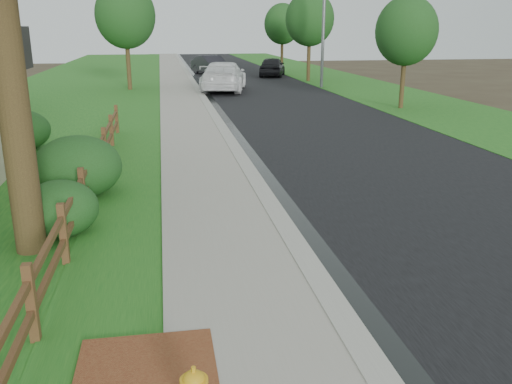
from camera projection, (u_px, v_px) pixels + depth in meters
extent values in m
plane|color=#372A1E|center=(318.00, 334.00, 7.10)|extent=(120.00, 120.00, 0.00)
cube|color=black|center=(248.00, 81.00, 40.85)|extent=(8.00, 90.00, 0.02)
cube|color=gray|center=(193.00, 81.00, 40.16)|extent=(0.40, 90.00, 0.12)
cube|color=black|center=(197.00, 82.00, 40.22)|extent=(0.50, 90.00, 0.00)
cube|color=gray|center=(175.00, 82.00, 39.95)|extent=(2.20, 90.00, 0.10)
cube|color=#19581A|center=(149.00, 82.00, 39.65)|extent=(1.60, 90.00, 0.06)
cube|color=#19581A|center=(75.00, 84.00, 38.81)|extent=(9.00, 90.00, 0.04)
cube|color=#19581A|center=(336.00, 80.00, 41.97)|extent=(6.00, 90.00, 0.04)
cube|color=#4C2819|center=(31.00, 305.00, 6.74)|extent=(0.12, 0.12, 1.10)
cube|color=#4C2819|center=(64.00, 235.00, 9.00)|extent=(0.12, 0.12, 1.10)
cube|color=#4C2819|center=(83.00, 193.00, 11.26)|extent=(0.12, 0.12, 1.10)
cube|color=#4C2819|center=(95.00, 166.00, 13.53)|extent=(0.12, 0.12, 1.10)
cube|color=#4C2819|center=(105.00, 146.00, 15.79)|extent=(0.12, 0.12, 1.10)
cube|color=#4C2819|center=(111.00, 131.00, 18.05)|extent=(0.12, 0.12, 1.10)
cube|color=#4C2819|center=(117.00, 120.00, 20.32)|extent=(0.12, 0.12, 1.10)
cube|color=#4C2819|center=(7.00, 369.00, 5.63)|extent=(0.08, 2.35, 0.10)
cube|color=#4C2819|center=(2.00, 335.00, 5.52)|extent=(0.08, 2.35, 0.10)
cube|color=#4C2819|center=(51.00, 271.00, 7.90)|extent=(0.08, 2.35, 0.10)
cube|color=#4C2819|center=(48.00, 246.00, 7.78)|extent=(0.08, 2.35, 0.10)
cube|color=#4C2819|center=(75.00, 217.00, 10.16)|extent=(0.08, 2.35, 0.10)
cube|color=#4C2819|center=(73.00, 197.00, 10.04)|extent=(0.08, 2.35, 0.10)
cube|color=#4C2819|center=(90.00, 183.00, 12.42)|extent=(0.08, 2.35, 0.10)
cube|color=#4C2819|center=(89.00, 166.00, 12.31)|extent=(0.08, 2.35, 0.10)
cube|color=#4C2819|center=(101.00, 159.00, 14.69)|extent=(0.08, 2.35, 0.10)
cube|color=#4C2819|center=(99.00, 144.00, 14.57)|extent=(0.08, 2.35, 0.10)
cube|color=#4C2819|center=(108.00, 141.00, 16.95)|extent=(0.08, 2.35, 0.10)
cube|color=#4C2819|center=(107.00, 129.00, 16.83)|extent=(0.08, 2.35, 0.10)
cube|color=#4C2819|center=(114.00, 128.00, 19.21)|extent=(0.08, 2.35, 0.10)
cube|color=#4C2819|center=(114.00, 117.00, 19.10)|extent=(0.08, 2.35, 0.10)
cylinder|color=#3D2C18|center=(13.00, 98.00, 8.91)|extent=(0.52, 0.52, 5.50)
cylinder|color=gold|center=(194.00, 381.00, 5.20)|extent=(0.28, 0.28, 0.04)
ellipsoid|color=gold|center=(194.00, 379.00, 5.20)|extent=(0.22, 0.22, 0.17)
cylinder|color=gold|center=(193.00, 370.00, 5.17)|extent=(0.05, 0.05, 0.06)
imported|color=white|center=(224.00, 76.00, 34.04)|extent=(3.79, 6.67, 1.82)
imported|color=black|center=(272.00, 66.00, 44.61)|extent=(3.13, 4.97, 1.58)
imported|color=black|center=(211.00, 65.00, 46.08)|extent=(3.35, 5.14, 1.60)
cylinder|color=slate|center=(324.00, 9.00, 34.91)|extent=(0.20, 0.20, 10.00)
ellipsoid|color=brown|center=(89.00, 161.00, 14.64)|extent=(1.39, 1.16, 0.82)
ellipsoid|color=#1E4117|center=(60.00, 209.00, 10.33)|extent=(1.83, 1.83, 1.09)
ellipsoid|color=#1E4117|center=(78.00, 167.00, 12.64)|extent=(2.58, 2.58, 1.47)
ellipsoid|color=#1E4117|center=(19.00, 130.00, 17.52)|extent=(2.49, 2.49, 1.34)
cylinder|color=#3D2C18|center=(403.00, 75.00, 26.48)|extent=(0.22, 0.22, 3.25)
ellipsoid|color=#1E4117|center=(406.00, 31.00, 25.87)|extent=(2.97, 2.97, 3.27)
cylinder|color=#3D2C18|center=(128.00, 58.00, 34.40)|extent=(0.28, 0.28, 4.04)
ellipsoid|color=#1E4117|center=(125.00, 15.00, 33.65)|extent=(3.73, 3.73, 4.10)
cylinder|color=#3D2C18|center=(309.00, 55.00, 40.13)|extent=(0.27, 0.27, 3.93)
ellipsoid|color=#1E4117|center=(310.00, 19.00, 39.40)|extent=(3.55, 3.55, 3.91)
cylinder|color=#3D2C18|center=(282.00, 51.00, 48.90)|extent=(0.25, 0.25, 3.67)
ellipsoid|color=#1E4117|center=(282.00, 24.00, 48.22)|extent=(3.24, 3.24, 3.57)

